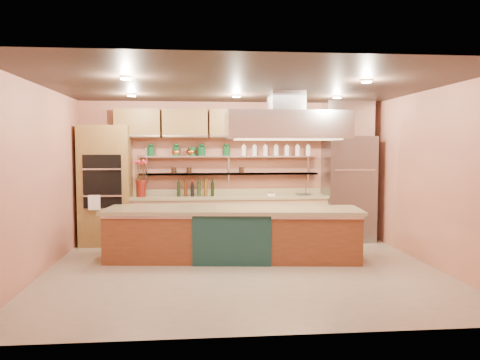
{
  "coord_description": "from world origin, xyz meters",
  "views": [
    {
      "loc": [
        -0.7,
        -7.01,
        1.88
      ],
      "look_at": [
        0.05,
        1.0,
        1.32
      ],
      "focal_mm": 35.0,
      "sensor_mm": 36.0,
      "label": 1
    }
  ],
  "objects": [
    {
      "name": "bar_faucet",
      "position": [
        1.51,
        2.25,
        1.04
      ],
      "size": [
        0.04,
        0.04,
        0.22
      ],
      "primitive_type": "cylinder",
      "rotation": [
        0.0,
        0.0,
        -0.36
      ],
      "color": "silver",
      "rests_on": "back_counter"
    },
    {
      "name": "range_hood",
      "position": [
        0.79,
        0.72,
        2.25
      ],
      "size": [
        2.0,
        1.0,
        0.45
      ],
      "primitive_type": "cube",
      "color": "silver",
      "rests_on": "ceiling"
    },
    {
      "name": "wall_shelf_lower",
      "position": [
        -0.05,
        2.37,
        1.35
      ],
      "size": [
        3.6,
        0.26,
        0.03
      ],
      "primitive_type": "cube",
      "color": "silver",
      "rests_on": "wall_back"
    },
    {
      "name": "wall_shelf_upper",
      "position": [
        -0.05,
        2.37,
        1.7
      ],
      "size": [
        3.6,
        0.26,
        0.03
      ],
      "primitive_type": "cube",
      "color": "silver",
      "rests_on": "wall_back"
    },
    {
      "name": "oven_stack",
      "position": [
        -2.45,
        2.18,
        1.15
      ],
      "size": [
        0.95,
        0.64,
        2.3
      ],
      "primitive_type": "cube",
      "color": "olive",
      "rests_on": "floor"
    },
    {
      "name": "kitchen_scale",
      "position": [
        0.77,
        2.15,
        0.97
      ],
      "size": [
        0.16,
        0.13,
        0.08
      ],
      "primitive_type": "cube",
      "rotation": [
        0.0,
        0.0,
        -0.16
      ],
      "color": "white",
      "rests_on": "back_counter"
    },
    {
      "name": "green_canister",
      "position": [
        -0.79,
        2.37,
        1.8
      ],
      "size": [
        0.18,
        0.18,
        0.18
      ],
      "primitive_type": "cylinder",
      "rotation": [
        0.0,
        0.0,
        0.25
      ],
      "color": "#0D411E",
      "rests_on": "wall_shelf_upper"
    },
    {
      "name": "floor",
      "position": [
        0.0,
        0.0,
        -0.01
      ],
      "size": [
        6.0,
        5.0,
        0.02
      ],
      "primitive_type": "cube",
      "color": "gray",
      "rests_on": "ground"
    },
    {
      "name": "refrigerator",
      "position": [
        2.35,
        2.14,
        1.05
      ],
      "size": [
        0.95,
        0.72,
        2.1
      ],
      "primitive_type": "cube",
      "color": "gray",
      "rests_on": "floor"
    },
    {
      "name": "back_counter",
      "position": [
        -0.05,
        2.2,
        0.47
      ],
      "size": [
        3.84,
        0.64,
        0.93
      ],
      "primitive_type": "cube",
      "color": "tan",
      "rests_on": "floor"
    },
    {
      "name": "ceiling_downlights",
      "position": [
        0.0,
        0.2,
        2.77
      ],
      "size": [
        4.0,
        2.8,
        0.02
      ],
      "primitive_type": "cube",
      "color": "#FFE5A5",
      "rests_on": "ceiling"
    },
    {
      "name": "wall_front",
      "position": [
        0.0,
        -2.5,
        1.4
      ],
      "size": [
        6.0,
        0.04,
        2.8
      ],
      "primitive_type": "cube",
      "color": "#BC7158",
      "rests_on": "floor"
    },
    {
      "name": "island",
      "position": [
        -0.11,
        0.72,
        0.43
      ],
      "size": [
        4.23,
        1.36,
        0.87
      ],
      "primitive_type": "cube",
      "rotation": [
        0.0,
        0.0,
        -0.11
      ],
      "color": "brown",
      "rests_on": "floor"
    },
    {
      "name": "ceiling",
      "position": [
        0.0,
        0.0,
        2.8
      ],
      "size": [
        6.0,
        5.0,
        0.02
      ],
      "primitive_type": "cube",
      "color": "black",
      "rests_on": "wall_back"
    },
    {
      "name": "wall_left",
      "position": [
        -3.0,
        0.0,
        1.4
      ],
      "size": [
        0.04,
        5.0,
        2.8
      ],
      "primitive_type": "cube",
      "color": "#BC7158",
      "rests_on": "floor"
    },
    {
      "name": "oil_bottle_cluster",
      "position": [
        -0.72,
        2.15,
        1.05
      ],
      "size": [
        0.8,
        0.52,
        0.25
      ],
      "primitive_type": "cube",
      "rotation": [
        0.0,
        0.0,
        0.42
      ],
      "color": "black",
      "rests_on": "back_counter"
    },
    {
      "name": "wall_back",
      "position": [
        0.0,
        2.5,
        1.4
      ],
      "size": [
        6.0,
        0.04,
        2.8
      ],
      "primitive_type": "cube",
      "color": "#BC7158",
      "rests_on": "floor"
    },
    {
      "name": "copper_kettle",
      "position": [
        -0.81,
        2.37,
        1.79
      ],
      "size": [
        0.2,
        0.2,
        0.15
      ],
      "primitive_type": "ellipsoid",
      "rotation": [
        0.0,
        0.0,
        -0.07
      ],
      "color": "#BB5E2B",
      "rests_on": "wall_shelf_upper"
    },
    {
      "name": "upper_cabinets",
      "position": [
        0.0,
        2.32,
        2.35
      ],
      "size": [
        4.6,
        0.36,
        0.55
      ],
      "primitive_type": "cube",
      "color": "olive",
      "rests_on": "wall_back"
    },
    {
      "name": "wall_right",
      "position": [
        3.0,
        0.0,
        1.4
      ],
      "size": [
        0.04,
        5.0,
        2.8
      ],
      "primitive_type": "cube",
      "color": "#BC7158",
      "rests_on": "floor"
    },
    {
      "name": "flower_vase",
      "position": [
        -1.78,
        2.15,
        1.09
      ],
      "size": [
        0.2,
        0.2,
        0.32
      ],
      "primitive_type": "cylinder",
      "rotation": [
        0.0,
        0.0,
        0.13
      ],
      "color": "#5E130E",
      "rests_on": "back_counter"
    }
  ]
}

